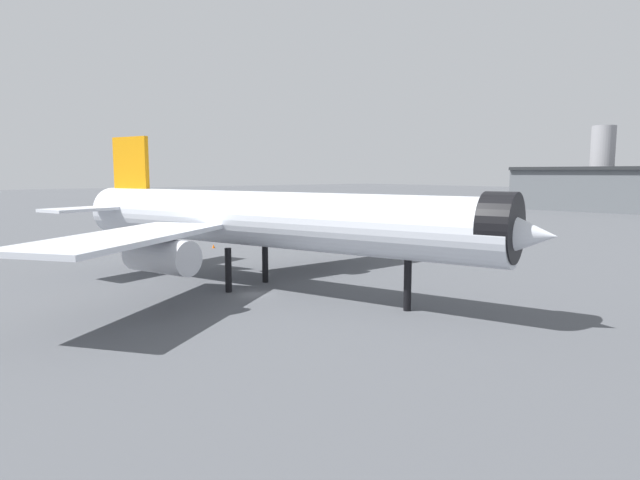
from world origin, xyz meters
name	(u,v)px	position (x,y,z in m)	size (l,w,h in m)	color
ground	(255,295)	(0.00, 0.00, 0.00)	(900.00, 900.00, 0.00)	#4C4F54
airliner_near_gate	(263,220)	(-1.86, 2.44, 8.32)	(63.79, 56.67, 18.89)	silver
baggage_tug_wing	(401,245)	(-13.78, 39.32, 0.97)	(3.53, 2.66, 1.85)	black
traffic_cone_wingtip	(214,246)	(-38.14, 15.01, 0.36)	(0.57, 0.57, 0.71)	#F2600C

